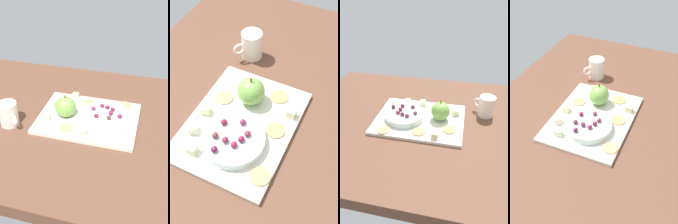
{
  "view_description": "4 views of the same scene",
  "coord_description": "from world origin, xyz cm",
  "views": [
    {
      "loc": [
        -24.05,
        78.79,
        66.09
      ],
      "look_at": [
        -2.61,
        -0.3,
        8.63
      ],
      "focal_mm": 44.24,
      "sensor_mm": 36.0,
      "label": 1
    },
    {
      "loc": [
        -44.96,
        -24.56,
        70.48
      ],
      "look_at": [
        -1.03,
        -3.43,
        8.79
      ],
      "focal_mm": 48.02,
      "sensor_mm": 36.0,
      "label": 2
    },
    {
      "loc": [
        12.28,
        -69.68,
        55.32
      ],
      "look_at": [
        -1.83,
        -3.18,
        10.71
      ],
      "focal_mm": 33.08,
      "sensor_mm": 36.0,
      "label": 3
    },
    {
      "loc": [
        -70.59,
        -29.91,
        69.22
      ],
      "look_at": [
        -6.47,
        -2.53,
        10.74
      ],
      "focal_mm": 42.81,
      "sensor_mm": 36.0,
      "label": 4
    }
  ],
  "objects": [
    {
      "name": "grape_4",
      "position": [
        -10.4,
        -4.51,
        9.41
      ],
      "size": [
        1.75,
        1.57,
        1.53
      ],
      "primitive_type": "ellipsoid",
      "color": "maroon",
      "rests_on": "serving_dish"
    },
    {
      "name": "grape_6",
      "position": [
        -12.53,
        -3.61,
        9.4
      ],
      "size": [
        1.75,
        1.57,
        1.5
      ],
      "primitive_type": "ellipsoid",
      "color": "maroon",
      "rests_on": "serving_dish"
    },
    {
      "name": "grape_5",
      "position": [
        -12.16,
        1.79,
        9.39
      ],
      "size": [
        1.75,
        1.57,
        1.49
      ],
      "primitive_type": "ellipsoid",
      "color": "brown",
      "rests_on": "serving_dish"
    },
    {
      "name": "grape_3",
      "position": [
        -12.28,
        -1.07,
        9.44
      ],
      "size": [
        1.75,
        1.57,
        1.58
      ],
      "primitive_type": "ellipsoid",
      "color": "maroon",
      "rests_on": "serving_dish"
    },
    {
      "name": "cheese_cube_3",
      "position": [
        10.39,
        4.29,
        7.28
      ],
      "size": [
        3.16,
        3.16,
        2.37
      ],
      "primitive_type": "cube",
      "rotation": [
        0.0,
        0.0,
        0.44
      ],
      "color": "beige",
      "rests_on": "platter"
    },
    {
      "name": "cracker_3",
      "position": [
        -15.88,
        -12.14,
        6.29
      ],
      "size": [
        5.08,
        5.08,
        0.4
      ],
      "primitive_type": "cylinder",
      "color": "tan",
      "rests_on": "platter"
    },
    {
      "name": "grape_1",
      "position": [
        -5.59,
        -2.47,
        9.35
      ],
      "size": [
        1.75,
        1.57,
        1.41
      ],
      "primitive_type": "ellipsoid",
      "color": "maroon",
      "rests_on": "serving_dish"
    },
    {
      "name": "apple_whole",
      "position": [
        4.31,
        -0.21,
        9.91
      ],
      "size": [
        7.64,
        7.64,
        7.64
      ],
      "primitive_type": "sphere",
      "color": "#76AD4A",
      "rests_on": "platter"
    },
    {
      "name": "cheese_cube_2",
      "position": [
        -11.76,
        8.82,
        7.28
      ],
      "size": [
        3.23,
        3.23,
        2.37
      ],
      "primitive_type": "cube",
      "rotation": [
        0.0,
        0.0,
        0.51
      ],
      "color": "beige",
      "rests_on": "platter"
    },
    {
      "name": "cracker_2",
      "position": [
        1.83,
        7.28,
        6.29
      ],
      "size": [
        5.08,
        5.08,
        0.4
      ],
      "primitive_type": "cylinder",
      "color": "tan",
      "rests_on": "platter"
    },
    {
      "name": "cheese_cube_4",
      "position": [
        -16.96,
        5.75,
        7.28
      ],
      "size": [
        2.43,
        2.43,
        2.37
      ],
      "primitive_type": "cube",
      "rotation": [
        0.0,
        0.0,
        0.03
      ],
      "color": "beige",
      "rests_on": "platter"
    },
    {
      "name": "cheese_cube_0",
      "position": [
        4.1,
        -12.14,
        7.28
      ],
      "size": [
        2.4,
        2.4,
        2.37
      ],
      "primitive_type": "cube",
      "rotation": [
        0.0,
        0.0,
        1.56
      ],
      "color": "beige",
      "rests_on": "platter"
    },
    {
      "name": "table",
      "position": [
        0.0,
        0.0,
        2.43
      ],
      "size": [
        118.15,
        82.29,
        4.85
      ],
      "primitive_type": "cube",
      "color": "brown",
      "rests_on": "ground"
    },
    {
      "name": "cup",
      "position": [
        22.65,
        8.83,
        9.3
      ],
      "size": [
        8.73,
        7.57,
        8.9
      ],
      "color": "white",
      "rests_on": "table"
    },
    {
      "name": "apple_stem",
      "position": [
        4.31,
        -0.21,
        14.33
      ],
      "size": [
        0.5,
        0.5,
        1.2
      ],
      "primitive_type": "cylinder",
      "color": "brown",
      "rests_on": "apple_whole"
    },
    {
      "name": "serving_dish",
      "position": [
        -10.29,
        -2.19,
        7.37
      ],
      "size": [
        15.97,
        15.97,
        2.56
      ],
      "primitive_type": "cylinder",
      "color": "silver",
      "rests_on": "platter"
    },
    {
      "name": "grape_2",
      "position": [
        -8.29,
        -5.16,
        9.37
      ],
      "size": [
        1.75,
        1.57,
        1.44
      ],
      "primitive_type": "ellipsoid",
      "color": "maroon",
      "rests_on": "serving_dish"
    },
    {
      "name": "cracker_1",
      "position": [
        8.88,
        -6.76,
        6.29
      ],
      "size": [
        5.08,
        5.08,
        0.4
      ],
      "primitive_type": "cylinder",
      "color": "tan",
      "rests_on": "platter"
    },
    {
      "name": "platter",
      "position": [
        -4.02,
        -1.11,
        5.47
      ],
      "size": [
        36.12,
        27.27,
        1.24
      ],
      "primitive_type": "cube",
      "color": "silver",
      "rests_on": "table"
    },
    {
      "name": "cheese_cube_1",
      "position": [
        -4.95,
        9.29,
        7.28
      ],
      "size": [
        2.86,
        2.86,
        2.37
      ],
      "primitive_type": "cube",
      "rotation": [
        0.0,
        0.0,
        0.23
      ],
      "color": "beige",
      "rests_on": "platter"
    },
    {
      "name": "grape_0",
      "position": [
        -15.71,
        -0.21,
        9.44
      ],
      "size": [
        1.75,
        1.57,
        1.59
      ],
      "primitive_type": "ellipsoid",
      "color": "#661841",
      "rests_on": "serving_dish"
    },
    {
      "name": "cracker_0",
      "position": [
        -2.35,
        -10.29,
        6.29
      ],
      "size": [
        5.08,
        5.08,
        0.4
      ],
      "primitive_type": "cylinder",
      "color": "tan",
      "rests_on": "platter"
    },
    {
      "name": "grape_7",
      "position": [
        -7.68,
        1.82,
        9.36
      ],
      "size": [
        1.75,
        1.57,
        1.42
      ],
      "primitive_type": "ellipsoid",
      "color": "maroon",
      "rests_on": "serving_dish"
    }
  ]
}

